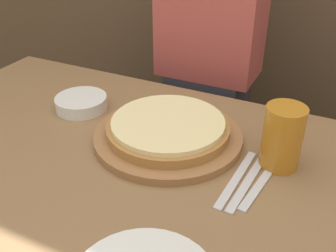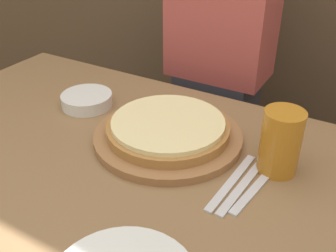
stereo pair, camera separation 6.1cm
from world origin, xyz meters
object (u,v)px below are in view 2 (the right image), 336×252
(beer_glass, at_px, (281,139))
(side_bowl, at_px, (87,100))
(spoon, at_px, (254,190))
(diner_person, at_px, (218,86))
(dinner_knife, at_px, (243,186))
(fork, at_px, (231,182))
(pizza_on_board, at_px, (168,131))

(beer_glass, distance_m, side_bowl, 0.56)
(spoon, relative_size, diner_person, 0.14)
(beer_glass, bearing_deg, dinner_knife, -114.45)
(dinner_knife, distance_m, spoon, 0.02)
(spoon, height_order, diner_person, diner_person)
(beer_glass, height_order, diner_person, diner_person)
(beer_glass, distance_m, fork, 0.14)
(beer_glass, xyz_separation_m, spoon, (-0.02, -0.09, -0.08))
(fork, height_order, spoon, same)
(spoon, distance_m, diner_person, 0.65)
(beer_glass, xyz_separation_m, dinner_knife, (-0.04, -0.09, -0.08))
(dinner_knife, bearing_deg, pizza_on_board, 161.11)
(beer_glass, distance_m, dinner_knife, 0.13)
(dinner_knife, relative_size, diner_person, 0.16)
(fork, relative_size, diner_person, 0.16)
(side_bowl, relative_size, fork, 0.67)
(pizza_on_board, bearing_deg, diner_person, 98.81)
(dinner_knife, height_order, spoon, same)
(spoon, bearing_deg, side_bowl, 167.82)
(side_bowl, height_order, spoon, side_bowl)
(pizza_on_board, xyz_separation_m, dinner_knife, (0.23, -0.08, -0.02))
(pizza_on_board, relative_size, fork, 1.68)
(fork, bearing_deg, side_bowl, 166.62)
(beer_glass, bearing_deg, spoon, -100.67)
(diner_person, bearing_deg, beer_glass, -53.56)
(fork, xyz_separation_m, spoon, (0.05, 0.00, 0.00))
(pizza_on_board, height_order, fork, pizza_on_board)
(beer_glass, relative_size, spoon, 0.79)
(beer_glass, relative_size, diner_person, 0.11)
(dinner_knife, distance_m, diner_person, 0.64)
(beer_glass, bearing_deg, diner_person, 126.44)
(pizza_on_board, distance_m, fork, 0.22)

